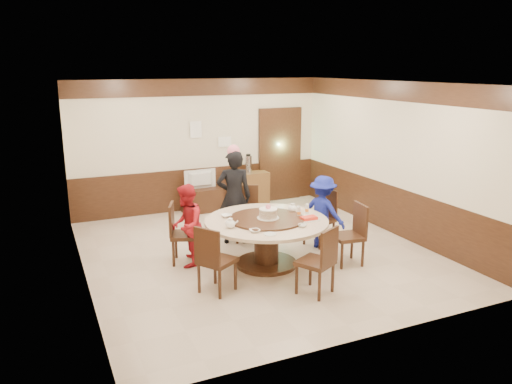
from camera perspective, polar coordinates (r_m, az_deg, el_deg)
name	(u,v)px	position (r m, az deg, el deg)	size (l,w,h in m)	color
room	(257,190)	(8.17, 0.16, 0.19)	(6.00, 6.04, 2.84)	beige
banquet_table	(266,233)	(7.79, 1.20, -4.71)	(1.91, 1.91, 0.78)	#361D10
chair_0	(320,228)	(8.83, 7.31, -4.07)	(0.56, 0.56, 0.97)	#361D10
chair_1	(247,223)	(9.00, -1.03, -3.59)	(0.57, 0.58, 0.97)	#361D10
chair_2	(184,244)	(8.07, -8.19, -5.89)	(0.58, 0.57, 0.97)	#361D10
chair_3	(216,271)	(7.00, -4.58, -9.00)	(0.61, 0.61, 0.97)	#361D10
chair_4	(316,273)	(6.98, 6.92, -9.14)	(0.60, 0.60, 0.97)	#361D10
chair_5	(349,245)	(8.06, 10.54, -6.00)	(0.50, 0.49, 0.97)	#361D10
person_standing	(234,197)	(8.72, -2.53, -0.58)	(0.61, 0.40, 1.67)	black
person_red	(187,226)	(7.84, -7.94, -3.81)	(0.63, 0.49, 1.30)	#AD1720
person_blue	(323,212)	(8.60, 7.63, -2.30)	(0.82, 0.47, 1.26)	navy
birthday_cake	(268,213)	(7.68, 1.39, -2.44)	(0.34, 0.34, 0.22)	white
teapot_left	(230,224)	(7.33, -2.96, -3.66)	(0.17, 0.15, 0.13)	white
teapot_right	(293,209)	(8.12, 4.20, -1.90)	(0.17, 0.15, 0.13)	white
bowl_0	(226,216)	(7.86, -3.39, -2.73)	(0.16, 0.16, 0.04)	white
bowl_1	(302,226)	(7.41, 5.33, -3.84)	(0.13, 0.13, 0.04)	white
bowl_2	(255,231)	(7.16, -0.15, -4.44)	(0.15, 0.15, 0.04)	white
bowl_3	(307,216)	(7.88, 5.86, -2.75)	(0.13, 0.13, 0.04)	white
saucer_near	(270,234)	(7.06, 1.63, -4.83)	(0.18, 0.18, 0.01)	white
saucer_far	(278,208)	(8.34, 2.55, -1.83)	(0.18, 0.18, 0.01)	white
shrimp_platter	(309,219)	(7.72, 6.06, -3.05)	(0.30, 0.20, 0.06)	white
bottle_0	(299,212)	(7.85, 4.95, -2.33)	(0.06, 0.06, 0.16)	silver
bottle_1	(307,209)	(8.02, 5.84, -1.99)	(0.06, 0.06, 0.16)	silver
tv_stand	(202,200)	(10.83, -6.22, -0.91)	(0.85, 0.45, 0.50)	#361D10
television	(201,179)	(10.72, -6.28, 1.43)	(0.70, 0.09, 0.41)	gray
side_cabinet	(250,189)	(11.21, -0.67, 0.37)	(0.80, 0.40, 0.75)	brown
thermos	(248,164)	(11.07, -0.88, 3.19)	(0.15, 0.15, 0.38)	silver
notice_left	(196,129)	(10.72, -6.89, 7.11)	(0.25, 0.00, 0.35)	white
notice_right	(225,142)	(10.97, -3.58, 5.76)	(0.30, 0.00, 0.22)	white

